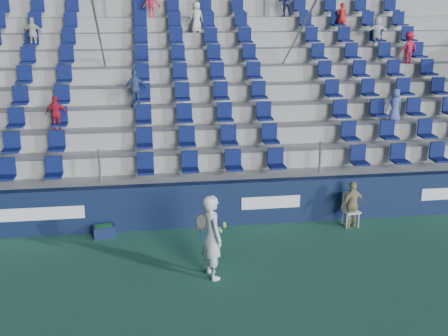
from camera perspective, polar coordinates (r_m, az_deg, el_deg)
name	(u,v)px	position (r m, az deg, el deg)	size (l,w,h in m)	color
ground	(233,280)	(12.46, 0.89, -11.31)	(70.00, 70.00, 0.00)	#2A6349
sponsor_wall	(215,204)	(15.06, -0.93, -3.65)	(24.00, 0.32, 1.20)	#101B3A
grandstand	(197,111)	(19.52, -2.81, 5.81)	(24.00, 8.17, 6.63)	#9F9F9A
tennis_player	(212,237)	(12.20, -1.23, -6.98)	(0.72, 0.79, 1.90)	silver
line_judge_chair	(350,206)	(15.46, 12.69, -3.83)	(0.46, 0.47, 0.92)	white
line_judge	(352,204)	(15.29, 12.90, -3.62)	(0.75, 0.31, 1.27)	tan
ball_bin	(104,231)	(14.80, -12.11, -6.24)	(0.60, 0.46, 0.31)	#101A3C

